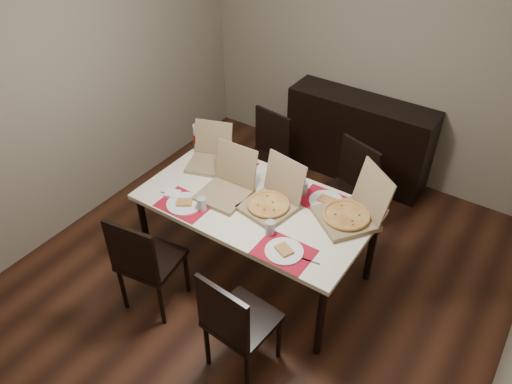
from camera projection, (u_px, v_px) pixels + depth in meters
ground at (264, 274)px, 4.32m from camera, size 3.80×4.00×0.02m
room_walls at (300, 68)px, 3.53m from camera, size 3.84×4.02×2.62m
sideboard at (358, 139)px, 5.20m from camera, size 1.50×0.40×0.90m
dining_table at (256, 209)px, 3.94m from camera, size 1.80×1.00×0.75m
chair_near_left at (145, 260)px, 3.73m from camera, size 0.48×0.48×0.93m
chair_near_right at (235, 322)px, 3.29m from camera, size 0.45×0.45×0.93m
chair_far_left at (264, 155)px, 4.85m from camera, size 0.48×0.48×0.93m
chair_far_right at (347, 188)px, 4.43m from camera, size 0.53×0.53×0.93m
setting_near_left at (187, 203)px, 3.86m from camera, size 0.46×0.30×0.11m
setting_near_right at (280, 245)px, 3.49m from camera, size 0.49×0.30×0.11m
setting_far_left at (234, 164)px, 4.27m from camera, size 0.50×0.30×0.11m
setting_far_right at (320, 198)px, 3.91m from camera, size 0.50×0.30×0.11m
napkin_loose at (261, 213)px, 3.79m from camera, size 0.16×0.16×0.02m
pizza_box_center at (271, 202)px, 3.81m from camera, size 0.43×0.47×0.37m
pizza_box_right at (350, 213)px, 3.70m from camera, size 0.59×0.59×0.40m
pizza_box_left at (210, 157)px, 4.29m from camera, size 0.43×0.46×0.33m
pizza_box_extra at (227, 188)px, 3.95m from camera, size 0.38×0.42×0.37m
faina_plate at (236, 178)px, 4.13m from camera, size 0.27×0.27×0.03m
dip_bowl at (282, 196)px, 3.94m from camera, size 0.15×0.15×0.03m
soda_bottle at (199, 137)px, 4.42m from camera, size 0.10×0.10×0.30m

